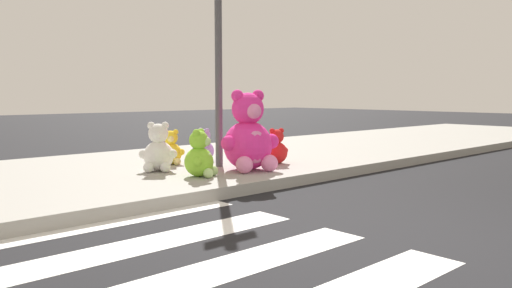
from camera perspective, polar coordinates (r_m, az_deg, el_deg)
ground_plane at (r=4.25m, az=23.70°, el=-11.94°), size 60.00×60.00×0.00m
sidewalk at (r=7.85m, az=-13.56°, el=-3.10°), size 28.00×4.40×0.15m
sign_pole at (r=7.67m, az=-4.25°, el=10.13°), size 0.56×0.11×3.20m
plush_pink_large at (r=7.28m, az=-0.81°, el=0.66°), size 0.87×0.82×1.16m
plush_teal at (r=8.66m, az=-0.81°, el=-0.28°), size 0.36×0.36×0.51m
plush_lime at (r=6.78m, az=-6.31°, el=-1.52°), size 0.45×0.46×0.64m
plush_lavender at (r=8.32m, az=-5.98°, el=-0.44°), size 0.38×0.42×0.55m
plush_yellow at (r=8.02m, az=-9.58°, el=-0.71°), size 0.38×0.40×0.55m
plush_white at (r=7.35m, az=-10.96°, el=-0.83°), size 0.50×0.51×0.71m
plush_red at (r=8.01m, az=2.29°, el=-0.60°), size 0.42×0.40×0.56m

